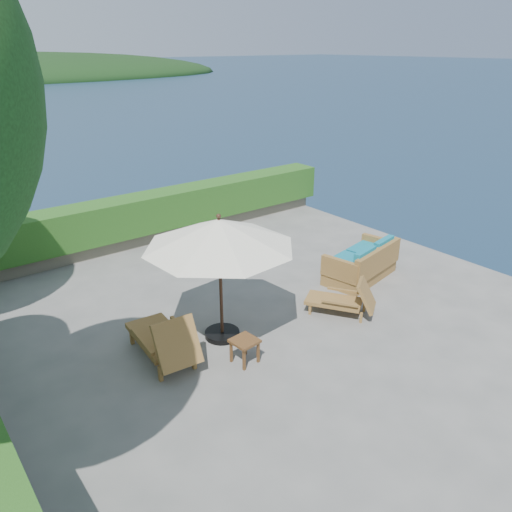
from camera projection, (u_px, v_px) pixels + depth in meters
ground at (268, 321)px, 10.15m from camera, size 12.00×12.00×0.00m
foundation at (268, 384)px, 10.76m from camera, size 12.00×12.00×3.00m
ocean at (267, 436)px, 11.33m from camera, size 600.00×600.00×0.00m
planter_wall_far at (144, 236)px, 14.14m from camera, size 12.00×0.60×0.36m
hedge_far at (142, 213)px, 13.88m from camera, size 12.40×0.90×1.00m
patio_umbrella at (219, 235)px, 8.81m from camera, size 3.48×3.48×2.49m
lounge_left at (164, 339)px, 8.74m from camera, size 0.90×1.85×1.04m
lounge_right at (344, 299)px, 10.30m from camera, size 1.26×1.50×0.82m
side_table at (245, 344)px, 8.71m from camera, size 0.47×0.47×0.46m
wicker_loveseat at (363, 264)px, 11.86m from camera, size 2.10×1.35×0.96m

